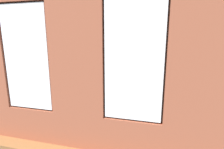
# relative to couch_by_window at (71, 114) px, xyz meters

# --- Properties ---
(ground_plane) EXTENTS (6.92, 6.54, 0.10)m
(ground_plane) POSITION_rel_couch_by_window_xyz_m (-0.52, -2.24, -0.38)
(ground_plane) COLOR brown
(brick_wall_with_windows) EXTENTS (6.32, 0.30, 3.31)m
(brick_wall_with_windows) POSITION_rel_couch_by_window_xyz_m (-0.52, 0.65, 1.30)
(brick_wall_with_windows) COLOR #9E5138
(brick_wall_with_windows) RESTS_ON ground_plane
(white_wall_right) EXTENTS (0.10, 5.54, 3.31)m
(white_wall_right) POSITION_rel_couch_by_window_xyz_m (2.59, -2.04, 1.32)
(white_wall_right) COLOR white
(white_wall_right) RESTS_ON ground_plane
(couch_by_window) EXTENTS (1.94, 0.87, 0.80)m
(couch_by_window) POSITION_rel_couch_by_window_xyz_m (0.00, 0.00, 0.00)
(couch_by_window) COLOR black
(couch_by_window) RESTS_ON ground_plane
(couch_left) EXTENTS (0.95, 1.87, 0.80)m
(couch_left) POSITION_rel_couch_by_window_xyz_m (-2.98, -2.32, 0.00)
(couch_left) COLOR black
(couch_left) RESTS_ON ground_plane
(coffee_table) EXTENTS (1.30, 0.80, 0.41)m
(coffee_table) POSITION_rel_couch_by_window_xyz_m (-0.53, -2.68, 0.03)
(coffee_table) COLOR olive
(coffee_table) RESTS_ON ground_plane
(cup_ceramic) EXTENTS (0.09, 0.09, 0.10)m
(cup_ceramic) POSITION_rel_couch_by_window_xyz_m (-0.37, -2.78, 0.13)
(cup_ceramic) COLOR silver
(cup_ceramic) RESTS_ON coffee_table
(table_plant_small) EXTENTS (0.13, 0.13, 0.21)m
(table_plant_small) POSITION_rel_couch_by_window_xyz_m (-0.63, -2.56, 0.19)
(table_plant_small) COLOR #9E5638
(table_plant_small) RESTS_ON coffee_table
(remote_black) EXTENTS (0.11, 0.18, 0.02)m
(remote_black) POSITION_rel_couch_by_window_xyz_m (-0.53, -2.68, 0.09)
(remote_black) COLOR black
(remote_black) RESTS_ON coffee_table
(remote_silver) EXTENTS (0.15, 0.16, 0.02)m
(remote_silver) POSITION_rel_couch_by_window_xyz_m (-0.89, -2.82, 0.09)
(remote_silver) COLOR #B2B2B7
(remote_silver) RESTS_ON coffee_table
(remote_gray) EXTENTS (0.13, 0.17, 0.02)m
(remote_gray) POSITION_rel_couch_by_window_xyz_m (-0.14, -2.56, 0.09)
(remote_gray) COLOR #59595B
(remote_gray) RESTS_ON coffee_table
(media_console) EXTENTS (1.21, 0.42, 0.46)m
(media_console) POSITION_rel_couch_by_window_xyz_m (2.29, -2.76, -0.10)
(media_console) COLOR black
(media_console) RESTS_ON ground_plane
(tv_flatscreen) EXTENTS (1.22, 0.20, 0.82)m
(tv_flatscreen) POSITION_rel_couch_by_window_xyz_m (2.29, -2.77, 0.54)
(tv_flatscreen) COLOR black
(tv_flatscreen) RESTS_ON media_console
(papasan_chair) EXTENTS (1.09, 1.09, 0.69)m
(papasan_chair) POSITION_rel_couch_by_window_xyz_m (-0.02, -4.33, 0.11)
(papasan_chair) COLOR olive
(papasan_chair) RESTS_ON ground_plane
(potted_plant_corner_near_left) EXTENTS (0.55, 0.55, 0.91)m
(potted_plant_corner_near_left) POSITION_rel_couch_by_window_xyz_m (-3.13, -4.51, 0.24)
(potted_plant_corner_near_left) COLOR #9E5638
(potted_plant_corner_near_left) RESTS_ON ground_plane
(potted_plant_between_couches) EXTENTS (1.00, 0.86, 1.11)m
(potted_plant_between_couches) POSITION_rel_couch_by_window_xyz_m (-1.41, -0.05, 0.38)
(potted_plant_between_couches) COLOR #47423D
(potted_plant_between_couches) RESTS_ON ground_plane
(potted_plant_beside_window_right) EXTENTS (1.00, 1.05, 1.20)m
(potted_plant_beside_window_right) POSITION_rel_couch_by_window_xyz_m (1.44, 0.10, 0.33)
(potted_plant_beside_window_right) COLOR gray
(potted_plant_beside_window_right) RESTS_ON ground_plane
(potted_plant_foreground_right) EXTENTS (0.90, 0.80, 1.49)m
(potted_plant_foreground_right) POSITION_rel_couch_by_window_xyz_m (1.98, -4.46, 0.29)
(potted_plant_foreground_right) COLOR #9E5638
(potted_plant_foreground_right) RESTS_ON ground_plane
(potted_plant_near_tv) EXTENTS (0.73, 0.71, 1.24)m
(potted_plant_near_tv) POSITION_rel_couch_by_window_xyz_m (1.73, -1.71, 0.23)
(potted_plant_near_tv) COLOR #9E5638
(potted_plant_near_tv) RESTS_ON ground_plane
(potted_plant_mid_room_small) EXTENTS (0.48, 0.48, 0.67)m
(potted_plant_mid_room_small) POSITION_rel_couch_by_window_xyz_m (-1.51, -3.43, 0.14)
(potted_plant_mid_room_small) COLOR #47423D
(potted_plant_mid_room_small) RESTS_ON ground_plane
(potted_plant_by_left_couch) EXTENTS (0.33, 0.33, 0.51)m
(potted_plant_by_left_couch) POSITION_rel_couch_by_window_xyz_m (-2.58, -3.69, 0.01)
(potted_plant_by_left_couch) COLOR #47423D
(potted_plant_by_left_couch) RESTS_ON ground_plane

